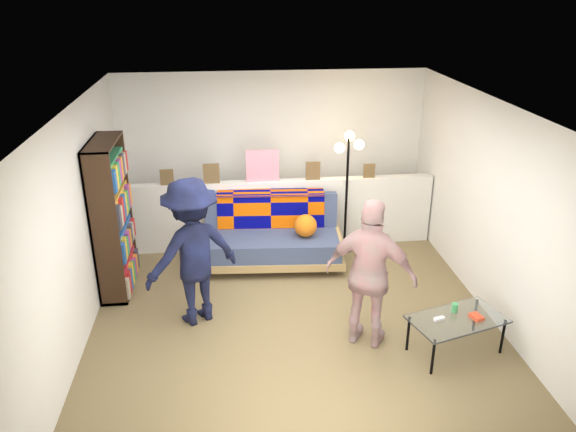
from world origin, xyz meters
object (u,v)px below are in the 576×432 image
object	(u,v)px
bookshelf	(113,222)
person_left	(192,252)
floor_lamp	(348,169)
person_right	(371,275)
futon_sofa	(273,237)
coffee_table	(458,320)

from	to	relation	value
bookshelf	person_left	xyz separation A→B (m)	(0.99, -0.83, -0.04)
bookshelf	floor_lamp	xyz separation A→B (m)	(3.03, 0.76, 0.33)
bookshelf	person_right	bearing A→B (deg)	-27.92
futon_sofa	coffee_table	bearing A→B (deg)	-52.10
futon_sofa	bookshelf	world-z (taller)	bookshelf
floor_lamp	person_right	xyz separation A→B (m)	(-0.22, -2.24, -0.40)
futon_sofa	person_right	world-z (taller)	person_right
floor_lamp	person_right	distance (m)	2.29
futon_sofa	person_right	bearing A→B (deg)	-66.43
futon_sofa	coffee_table	xyz separation A→B (m)	(1.71, -2.19, -0.00)
futon_sofa	person_right	distance (m)	2.15
person_left	bookshelf	bearing A→B (deg)	-68.98
futon_sofa	person_left	world-z (taller)	person_left
coffee_table	person_right	bearing A→B (deg)	163.12
person_left	floor_lamp	bearing A→B (deg)	-171.08
person_right	futon_sofa	bearing A→B (deg)	-37.74
bookshelf	floor_lamp	world-z (taller)	bookshelf
bookshelf	person_left	distance (m)	1.29
futon_sofa	bookshelf	xyz separation A→B (m)	(-1.97, -0.44, 0.50)
futon_sofa	bookshelf	bearing A→B (deg)	-167.33
floor_lamp	person_left	bearing A→B (deg)	-142.18
coffee_table	floor_lamp	distance (m)	2.72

